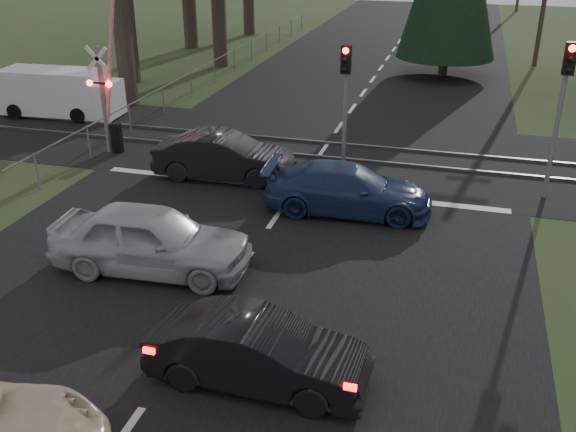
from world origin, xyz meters
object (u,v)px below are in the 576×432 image
(silver_car, at_px, (151,239))
(blue_sedan, at_px, (348,189))
(crossing_signal, at_px, (109,97))
(traffic_signal_center, at_px, (345,85))
(traffic_signal_right, at_px, (565,92))
(dark_car_far, at_px, (224,157))
(dark_hatchback, at_px, (258,352))
(white_van, at_px, (63,93))

(silver_car, relative_size, blue_sedan, 1.00)
(crossing_signal, bearing_deg, traffic_signal_center, 6.15)
(traffic_signal_right, distance_m, dark_car_far, 10.42)
(traffic_signal_center, bearing_deg, dark_hatchback, -86.35)
(silver_car, bearing_deg, traffic_signal_center, -23.43)
(traffic_signal_center, xyz_separation_m, silver_car, (-3.01, -8.36, -1.99))
(crossing_signal, height_order, white_van, crossing_signal)
(dark_hatchback, distance_m, blue_sedan, 7.91)
(silver_car, distance_m, blue_sedan, 6.04)
(crossing_signal, xyz_separation_m, dark_hatchback, (9.02, -10.76, -1.39))
(traffic_signal_center, distance_m, white_van, 13.18)
(traffic_signal_right, xyz_separation_m, white_van, (-19.29, 4.05, -2.31))
(crossing_signal, xyz_separation_m, blue_sedan, (9.15, -2.84, -1.36))
(blue_sedan, bearing_deg, dark_hatchback, 175.30)
(traffic_signal_right, bearing_deg, dark_hatchback, -119.06)
(traffic_signal_center, xyz_separation_m, blue_sedan, (0.87, -3.73, -2.11))
(traffic_signal_right, bearing_deg, dark_car_far, -174.31)
(crossing_signal, height_order, dark_hatchback, crossing_signal)
(blue_sedan, bearing_deg, dark_car_far, 66.97)
(blue_sedan, xyz_separation_m, white_van, (-13.61, 6.58, 0.30))
(dark_hatchback, xyz_separation_m, silver_car, (-3.75, 3.29, 0.15))
(dark_car_far, relative_size, white_van, 0.88)
(blue_sedan, bearing_deg, white_van, 60.44)
(crossing_signal, xyz_separation_m, traffic_signal_right, (14.82, -0.31, 1.26))
(crossing_signal, relative_size, dark_hatchback, 1.73)
(crossing_signal, xyz_separation_m, silver_car, (5.26, -7.47, -1.24))
(traffic_signal_right, xyz_separation_m, silver_car, (-9.56, -7.16, -2.50))
(traffic_signal_center, bearing_deg, crossing_signal, -173.85)
(traffic_signal_center, bearing_deg, silver_car, -109.81)
(traffic_signal_right, bearing_deg, blue_sedan, -155.96)
(traffic_signal_center, distance_m, silver_car, 9.10)
(traffic_signal_right, height_order, blue_sedan, traffic_signal_right)
(traffic_signal_center, distance_m, dark_car_far, 4.62)
(traffic_signal_right, relative_size, dark_hatchback, 1.16)
(silver_car, xyz_separation_m, dark_car_far, (-0.49, 6.15, -0.07))
(dark_car_far, bearing_deg, white_van, 58.05)
(traffic_signal_center, relative_size, silver_car, 0.85)
(white_van, bearing_deg, crossing_signal, -43.42)
(crossing_signal, bearing_deg, dark_car_far, -15.39)
(crossing_signal, xyz_separation_m, traffic_signal_center, (8.27, 0.89, 0.75))
(blue_sedan, xyz_separation_m, dark_car_far, (-4.37, 1.53, 0.04))
(blue_sedan, bearing_deg, traffic_signal_right, -69.72)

